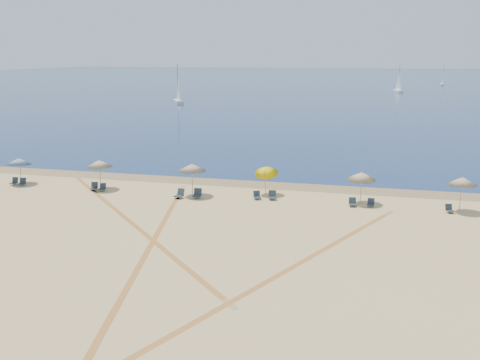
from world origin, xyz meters
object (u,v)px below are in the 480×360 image
Objects in this scene: chair_6 at (257,196)px; sailboat_1 at (443,79)px; chair_5 at (197,194)px; chair_7 at (272,196)px; umbrella_3 at (266,170)px; chair_2 at (94,187)px; sailboat_0 at (178,91)px; umbrella_1 at (99,163)px; chair_10 at (449,209)px; umbrella_5 at (462,181)px; sailboat_2 at (398,84)px; chair_4 at (180,194)px; chair_8 at (353,203)px; umbrella_2 at (192,167)px; chair_9 at (371,203)px; chair_1 at (22,182)px; chair_3 at (103,187)px; umbrella_4 at (362,176)px; umbrella_0 at (19,161)px; chair_0 at (14,181)px.

sailboat_1 is (38.09, 161.88, 2.01)m from chair_6.
chair_5 is 0.95× the size of chair_7.
umbrella_3 reaches higher than chair_2.
sailboat_0 is (-33.25, 74.31, 2.42)m from chair_6.
umbrella_1 is 27.16m from chair_10.
sailboat_2 reaches higher than umbrella_5.
chair_2 is at bearing 175.64° from chair_5.
umbrella_3 is at bearing -115.19° from sailboat_2.
sailboat_0 is at bearing 125.41° from chair_4.
chair_7 reaches higher than chair_8.
sailboat_0 reaches higher than chair_5.
umbrella_2 is 13.83m from chair_9.
chair_1 is at bearing 167.60° from chair_7.
chair_7 is at bearing 166.23° from chair_8.
chair_2 is 0.76m from chair_3.
umbrella_3 is at bearing 151.34° from chair_10.
chair_2 is at bearing 168.45° from chair_7.
umbrella_1 is 7.59m from chair_4.
umbrella_4 is 0.28× the size of sailboat_0.
sailboat_1 is (71.34, 87.57, -0.41)m from sailboat_0.
umbrella_0 is 8.17m from chair_3.
sailboat_1 reaches higher than chair_0.
sailboat_0 reaches higher than umbrella_3.
umbrella_5 is at bearing -1.63° from chair_0.
sailboat_0 is at bearing 92.89° from chair_2.
umbrella_4 reaches higher than chair_7.
umbrella_3 is 3.37× the size of chair_6.
sailboat_0 is 112.95m from sailboat_1.
chair_4 is at bearing 165.38° from chair_6.
umbrella_3 is 3.54× the size of chair_2.
sailboat_2 reaches higher than sailboat_1.
chair_1 is (-34.96, -0.57, -1.96)m from umbrella_5.
chair_0 is 21.17m from chair_6.
umbrella_2 is 3.13× the size of chair_4.
chair_5 reaches higher than chair_9.
chair_5 is 0.10× the size of sailboat_1.
chair_2 is 27.47m from chair_10.
chair_0 is 35.06m from chair_10.
umbrella_5 is at bearing -86.72° from sailboat_0.
chair_6 is (-14.63, -0.16, -1.96)m from umbrella_5.
umbrella_5 reaches higher than chair_10.
chair_10 is at bearing -108.83° from sailboat_2.
chair_3 is at bearing 157.19° from chair_6.
chair_5 is at bearing -3.73° from chair_0.
chair_8 is (20.41, -0.22, -1.90)m from umbrella_1.
chair_9 is (-6.11, -0.16, -1.98)m from umbrella_5.
umbrella_4 is at bearing 149.88° from chair_10.
chair_6 is (20.33, 0.41, -0.00)m from chair_1.
chair_6 is at bearing -107.94° from umbrella_3.
chair_9 is 122.48m from sailboat_2.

